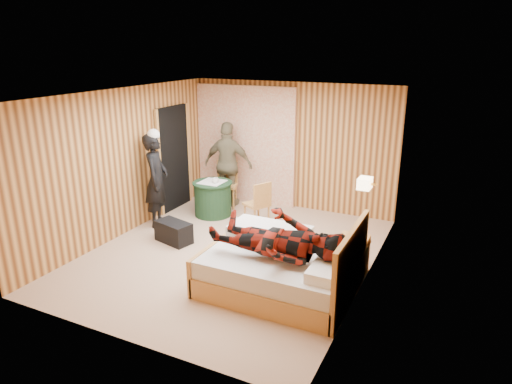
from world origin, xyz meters
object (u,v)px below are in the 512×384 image
at_px(chair_near, 259,201).
at_px(man_at_table, 228,165).
at_px(nightstand, 351,257).
at_px(round_table, 213,198).
at_px(chair_far, 227,180).
at_px(duffel_bag, 174,232).
at_px(man_on_bed, 278,229).
at_px(bed, 282,268).
at_px(wall_lamp, 365,183).
at_px(woman_standing, 157,180).

bearing_deg(chair_near, man_at_table, -98.83).
xyz_separation_m(nightstand, man_at_table, (-3.04, 1.88, 0.57)).
bearing_deg(nightstand, round_table, 157.72).
relative_size(round_table, chair_far, 0.82).
distance_m(duffel_bag, man_on_bed, 2.52).
xyz_separation_m(bed, man_on_bed, (0.02, -0.23, 0.65)).
height_order(round_table, man_at_table, man_at_table).
height_order(bed, nightstand, bed).
xyz_separation_m(round_table, man_at_table, (-0.00, 0.64, 0.52)).
distance_m(chair_far, chair_near, 1.35).
bearing_deg(man_at_table, bed, 124.09).
distance_m(wall_lamp, chair_near, 2.29).
relative_size(bed, woman_standing, 1.16).
bearing_deg(bed, man_on_bed, -84.18).
relative_size(nightstand, duffel_bag, 0.93).
distance_m(bed, chair_far, 3.50).
bearing_deg(round_table, woman_standing, -126.87).
relative_size(bed, duffel_bag, 3.15).
xyz_separation_m(chair_far, man_at_table, (0.03, 0.03, 0.32)).
bearing_deg(chair_far, round_table, -107.11).
relative_size(nightstand, round_table, 0.76).
xyz_separation_m(wall_lamp, man_at_table, (-3.08, 1.54, -0.44)).
relative_size(nightstand, man_on_bed, 0.33).
xyz_separation_m(nightstand, chair_near, (-1.97, 1.08, 0.21)).
relative_size(wall_lamp, chair_near, 0.30).
distance_m(chair_far, duffel_bag, 2.03).
bearing_deg(man_on_bed, chair_far, 129.44).
bearing_deg(man_on_bed, bed, 95.82).
bearing_deg(wall_lamp, duffel_bag, -170.84).
height_order(wall_lamp, man_on_bed, man_on_bed).
height_order(round_table, duffel_bag, round_table).
bearing_deg(woman_standing, round_table, -59.39).
distance_m(bed, man_at_table, 3.54).
relative_size(bed, chair_near, 2.31).
height_order(round_table, chair_far, chair_far).
bearing_deg(bed, chair_far, 131.51).
relative_size(nightstand, chair_far, 0.62).
xyz_separation_m(wall_lamp, chair_near, (-2.01, 0.73, -0.80)).
relative_size(chair_far, man_at_table, 0.54).
bearing_deg(duffel_bag, nightstand, 17.27).
bearing_deg(nightstand, woman_standing, 174.00).
relative_size(wall_lamp, chair_far, 0.28).
relative_size(duffel_bag, man_at_table, 0.36).
distance_m(wall_lamp, woman_standing, 3.75).
bearing_deg(nightstand, wall_lamp, 82.87).
relative_size(man_at_table, man_on_bed, 0.97).
bearing_deg(bed, duffel_bag, 164.44).
bearing_deg(bed, nightstand, 45.31).
relative_size(chair_far, duffel_bag, 1.49).
bearing_deg(chair_far, bed, -68.20).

